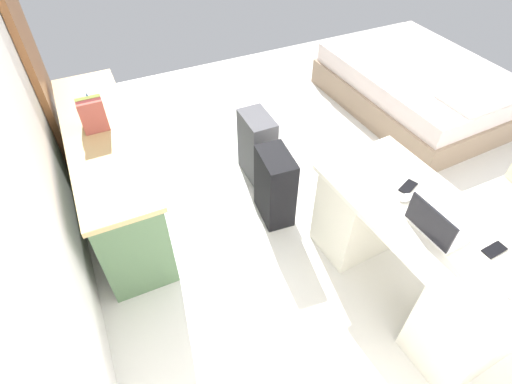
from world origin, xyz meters
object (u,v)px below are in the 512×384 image
desk (414,255)px  suitcase_spare_grey (257,146)px  credenza (113,173)px  bed (418,87)px  computer_mouse (406,198)px  laptop (435,225)px  cell_phone_near_laptop (494,250)px  figurine_small (88,99)px  cell_phone_by_mouse (408,187)px  suitcase_black (275,187)px

desk → suitcase_spare_grey: size_ratio=2.46×
credenza → bed: credenza is taller
bed → computer_mouse: computer_mouse is taller
suitcase_spare_grey → laptop: size_ratio=1.86×
credenza → laptop: (-1.66, -1.55, 0.39)m
cell_phone_near_laptop → figurine_small: (2.28, 1.76, 0.09)m
desk → bed: bearing=-42.0°
figurine_small → bed: bearing=-93.1°
laptop → cell_phone_by_mouse: 0.36m
cell_phone_near_laptop → desk: bearing=21.5°
bed → computer_mouse: 2.35m
suitcase_black → suitcase_spare_grey: suitcase_black is taller
suitcase_spare_grey → bed: bearing=-82.6°
credenza → laptop: laptop is taller
cell_phone_near_laptop → figurine_small: 2.88m
credenza → suitcase_black: bearing=-117.5°
desk → figurine_small: bearing=39.3°
bed → laptop: 2.56m
figurine_small → computer_mouse: bearing=-138.4°
suitcase_spare_grey → cell_phone_near_laptop: 1.97m
bed → cell_phone_by_mouse: cell_phone_by_mouse is taller
credenza → cell_phone_by_mouse: credenza is taller
cell_phone_near_laptop → suitcase_black: bearing=21.8°
credenza → cell_phone_near_laptop: bearing=-137.2°
cell_phone_by_mouse → computer_mouse: bearing=111.0°
credenza → bed: (0.21, -3.21, -0.14)m
credenza → bed: 3.22m
bed → cell_phone_near_laptop: bearing=145.4°
computer_mouse → cell_phone_near_laptop: bearing=-163.7°
computer_mouse → credenza: bearing=44.6°
bed → credenza: bearing=93.7°
desk → suitcase_black: 1.12m
desk → cell_phone_near_laptop: 0.50m
computer_mouse → cell_phone_by_mouse: 0.11m
computer_mouse → cell_phone_near_laptop: 0.54m
cell_phone_by_mouse → figurine_small: figurine_small is taller
computer_mouse → desk: bearing=-174.5°
computer_mouse → figurine_small: (1.78, 1.58, 0.08)m
cell_phone_by_mouse → bed: bearing=-67.8°
credenza → cell_phone_by_mouse: bearing=-128.5°
suitcase_black → figurine_small: (0.96, 1.12, 0.52)m
desk → cell_phone_near_laptop: cell_phone_near_laptop is taller
cell_phone_by_mouse → figurine_small: 2.38m
bed → laptop: bearing=138.3°
suitcase_spare_grey → credenza: bearing=86.7°
suitcase_spare_grey → cell_phone_near_laptop: size_ratio=4.42×
suitcase_black → bed: bearing=-64.4°
suitcase_black → computer_mouse: computer_mouse is taller
suitcase_spare_grey → cell_phone_near_laptop: bearing=-163.3°
desk → suitcase_black: (1.00, 0.49, -0.08)m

